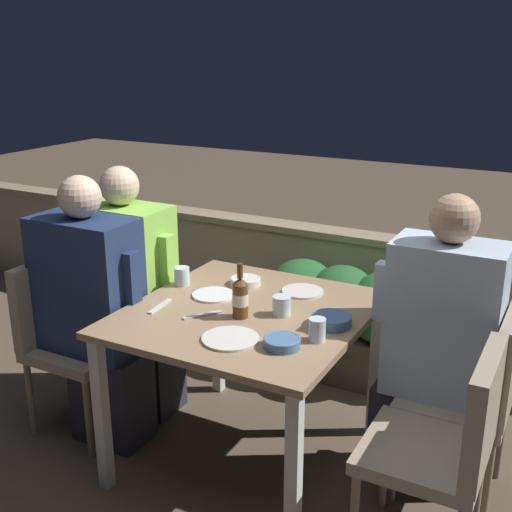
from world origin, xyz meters
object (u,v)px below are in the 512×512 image
(chair_right_near, at_px, (451,438))
(chair_right_far, at_px, (480,386))
(chair_left_far, at_px, (103,306))
(person_green_blouse, at_px, (131,292))
(beer_bottle, at_px, (240,297))
(person_blue_shirt, at_px, (434,347))
(person_navy_jumper, at_px, (95,313))
(chair_left_near, at_px, (66,328))

(chair_right_near, distance_m, chair_right_far, 0.42)
(chair_left_far, distance_m, chair_right_far, 1.87)
(person_green_blouse, relative_size, beer_bottle, 5.38)
(chair_left_far, xyz_separation_m, chair_right_far, (1.87, 0.06, 0.00))
(person_blue_shirt, xyz_separation_m, beer_bottle, (-0.73, -0.28, 0.18))
(person_navy_jumper, xyz_separation_m, chair_right_far, (1.65, 0.36, -0.12))
(person_blue_shirt, bearing_deg, chair_left_far, -178.02)
(person_navy_jumper, relative_size, chair_left_far, 1.50)
(person_green_blouse, relative_size, chair_right_far, 1.49)
(person_green_blouse, bearing_deg, person_navy_jumper, -84.70)
(person_navy_jumper, distance_m, person_green_blouse, 0.30)
(chair_right_near, distance_m, person_blue_shirt, 0.47)
(chair_right_far, bearing_deg, person_green_blouse, -178.02)
(person_green_blouse, bearing_deg, chair_right_near, -12.23)
(chair_right_near, relative_size, person_blue_shirt, 0.66)
(person_green_blouse, height_order, person_blue_shirt, person_blue_shirt)
(chair_left_far, relative_size, chair_right_near, 1.00)
(chair_right_near, bearing_deg, chair_right_far, 86.73)
(person_blue_shirt, bearing_deg, chair_left_near, -167.78)
(person_green_blouse, bearing_deg, chair_right_far, 1.98)
(person_navy_jumper, xyz_separation_m, chair_left_far, (-0.22, 0.30, -0.12))
(person_green_blouse, relative_size, person_blue_shirt, 0.99)
(chair_right_near, bearing_deg, person_blue_shirt, 111.93)
(person_blue_shirt, distance_m, beer_bottle, 0.81)
(beer_bottle, bearing_deg, chair_left_far, 166.67)
(person_green_blouse, xyz_separation_m, person_blue_shirt, (1.49, 0.06, 0.01))
(chair_left_far, xyz_separation_m, chair_right_near, (1.84, -0.36, 0.00))
(person_blue_shirt, bearing_deg, person_green_blouse, -177.77)
(chair_left_far, bearing_deg, person_blue_shirt, 1.98)
(person_navy_jumper, bearing_deg, chair_left_near, 180.00)
(chair_left_far, height_order, chair_right_near, same)
(person_navy_jumper, distance_m, chair_right_far, 1.69)
(person_navy_jumper, height_order, person_green_blouse, person_navy_jumper)
(person_navy_jumper, xyz_separation_m, beer_bottle, (0.72, 0.08, 0.19))
(chair_left_far, relative_size, chair_right_far, 1.00)
(chair_left_far, height_order, person_green_blouse, person_green_blouse)
(chair_right_far, bearing_deg, chair_right_near, -93.27)
(beer_bottle, bearing_deg, person_blue_shirt, 20.97)
(chair_left_near, distance_m, person_blue_shirt, 1.69)
(person_navy_jumper, distance_m, chair_right_near, 1.63)
(chair_left_near, bearing_deg, chair_right_far, 10.99)
(person_navy_jumper, xyz_separation_m, person_green_blouse, (-0.03, 0.30, -0.00))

